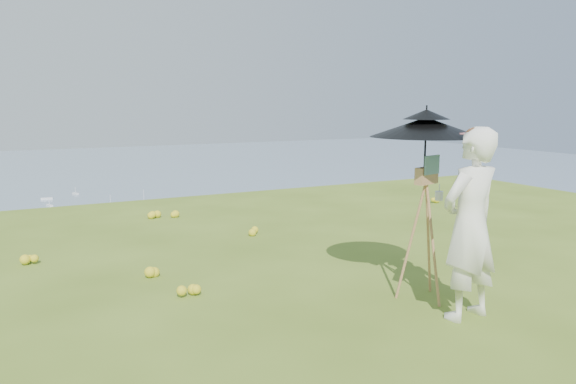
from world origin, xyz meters
TOP-DOWN VIEW (x-y plane):
  - ground at (0.00, 0.00)m, footprint 14.00×14.00m
  - shoreline_tier at (0.00, 75.00)m, footprint 170.00×28.00m
  - bay_water at (0.00, 240.00)m, footprint 700.00×700.00m
  - slope_trees at (0.00, 35.00)m, footprint 110.00×50.00m
  - harbor_town at (0.00, 75.00)m, footprint 110.00×22.00m
  - wildflowers at (0.00, 0.25)m, footprint 10.00×10.50m
  - painter at (-0.83, -1.10)m, footprint 0.73×0.53m
  - field_easel at (-0.86, -0.49)m, footprint 0.72×0.72m
  - sun_umbrella at (-0.86, -0.46)m, footprint 1.41×1.41m
  - painter_cap at (-0.83, -1.10)m, footprint 0.23×0.26m

SIDE VIEW (x-z plane):
  - shoreline_tier at x=0.00m, z-range -40.00..-32.00m
  - bay_water at x=0.00m, z-range -34.00..-34.00m
  - harbor_town at x=0.00m, z-range -32.00..-27.00m
  - slope_trees at x=0.00m, z-range -18.00..-12.00m
  - ground at x=0.00m, z-range 0.00..0.00m
  - wildflowers at x=0.00m, z-range 0.00..0.12m
  - field_easel at x=-0.86m, z-range 0.00..1.54m
  - painter at x=-0.83m, z-range 0.00..1.85m
  - sun_umbrella at x=-0.86m, z-range 1.27..2.04m
  - painter_cap at x=-0.83m, z-range 1.75..1.85m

